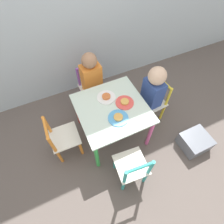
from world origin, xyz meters
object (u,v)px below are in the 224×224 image
object	(u,v)px
chair_purple	(91,88)
plate_front	(118,118)
chair_orange	(62,138)
storage_bin	(195,142)
plate_right	(125,102)
child_back	(92,79)
plate_back	(106,97)
chair_yellow	(153,101)
kids_table	(112,112)
chair_teal	(132,168)
child_right	(152,91)

from	to	relation	value
chair_purple	plate_front	world-z (taller)	chair_purple
chair_orange	storage_bin	world-z (taller)	chair_orange
chair_purple	plate_right	bearing A→B (deg)	-76.03
child_back	plate_back	size ratio (longest dim) A/B	4.18
chair_yellow	chair_orange	xyz separation A→B (m)	(-1.02, -0.02, 0.00)
chair_purple	chair_yellow	distance (m)	0.71
chair_yellow	plate_back	xyz separation A→B (m)	(-0.51, 0.10, 0.22)
kids_table	plate_front	world-z (taller)	plate_front
chair_yellow	chair_teal	size ratio (longest dim) A/B	1.00
plate_back	plate_front	size ratio (longest dim) A/B	0.99
plate_front	storage_bin	size ratio (longest dim) A/B	0.64
child_back	storage_bin	size ratio (longest dim) A/B	2.67
chair_teal	kids_table	bearing A→B (deg)	-90.00
kids_table	chair_purple	distance (m)	0.53
chair_orange	plate_back	size ratio (longest dim) A/B	2.88
chair_purple	plate_back	distance (m)	0.44
chair_teal	chair_orange	distance (m)	0.69
child_right	plate_front	world-z (taller)	child_right
plate_back	plate_front	bearing A→B (deg)	-90.00
chair_yellow	storage_bin	size ratio (longest dim) A/B	1.84
chair_teal	plate_right	bearing A→B (deg)	-103.80
chair_orange	plate_back	xyz separation A→B (m)	(0.51, 0.11, 0.22)
kids_table	storage_bin	xyz separation A→B (m)	(0.71, -0.50, -0.32)
chair_yellow	plate_right	size ratio (longest dim) A/B	3.01
chair_purple	plate_front	bearing A→B (deg)	-90.60
storage_bin	plate_front	bearing A→B (deg)	152.41
child_back	child_right	bearing A→B (deg)	-44.57
child_right	chair_purple	bearing A→B (deg)	-139.03
plate_right	chair_teal	bearing A→B (deg)	-109.08
chair_teal	child_back	bearing A→B (deg)	-86.14
chair_purple	child_right	world-z (taller)	child_right
child_right	storage_bin	bearing A→B (deg)	22.96
kids_table	chair_orange	world-z (taller)	chair_orange
chair_yellow	chair_purple	bearing A→B (deg)	-135.38
child_right	plate_back	world-z (taller)	child_right
chair_orange	child_right	distance (m)	0.97
chair_purple	child_back	world-z (taller)	child_back
child_back	plate_back	bearing A→B (deg)	-88.81
storage_bin	chair_teal	bearing A→B (deg)	-179.64
chair_purple	storage_bin	distance (m)	1.26
child_right	kids_table	bearing A→B (deg)	-90.00
kids_table	plate_right	bearing A→B (deg)	0.00
chair_yellow	chair_orange	size ratio (longest dim) A/B	1.00
chair_orange	storage_bin	distance (m)	1.34
chair_orange	child_right	xyz separation A→B (m)	(0.96, 0.02, 0.19)
plate_front	chair_orange	bearing A→B (deg)	164.37
plate_front	storage_bin	xyz separation A→B (m)	(0.71, -0.37, -0.39)
kids_table	plate_back	size ratio (longest dim) A/B	3.54
chair_yellow	plate_back	distance (m)	0.56
chair_teal	chair_orange	xyz separation A→B (m)	(-0.46, 0.52, 0.00)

